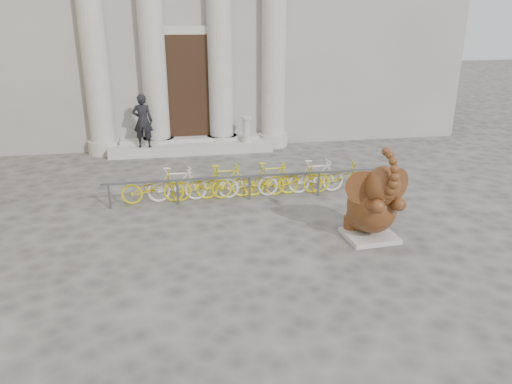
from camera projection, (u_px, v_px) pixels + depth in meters
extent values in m
plane|color=#474442|center=(218.00, 275.00, 10.08)|extent=(80.00, 80.00, 0.00)
cube|color=black|center=(188.00, 88.00, 18.45)|extent=(2.40, 0.16, 4.00)
cylinder|color=#A8A59E|center=(93.00, 41.00, 17.22)|extent=(0.90, 0.90, 8.00)
cylinder|color=#A8A59E|center=(152.00, 41.00, 17.55)|extent=(0.90, 0.90, 8.00)
cylinder|color=#A8A59E|center=(220.00, 40.00, 17.95)|extent=(0.90, 0.90, 8.00)
cylinder|color=#A8A59E|center=(274.00, 40.00, 18.28)|extent=(0.90, 0.90, 8.00)
cube|color=#A8A59E|center=(191.00, 147.00, 18.70)|extent=(6.00, 1.20, 0.36)
cube|color=#A8A59E|center=(370.00, 235.00, 11.70)|extent=(1.22, 1.11, 0.11)
ellipsoid|color=black|center=(366.00, 216.00, 11.79)|extent=(1.02, 0.98, 0.73)
ellipsoid|color=black|center=(372.00, 207.00, 11.47)|extent=(1.19, 1.45, 1.19)
cylinder|color=black|center=(351.00, 222.00, 11.93)|extent=(0.37, 0.37, 0.30)
cylinder|color=black|center=(374.00, 220.00, 12.07)|extent=(0.37, 0.37, 0.30)
cylinder|color=black|center=(371.00, 206.00, 10.92)|extent=(0.32, 0.70, 0.46)
cylinder|color=black|center=(392.00, 203.00, 11.04)|extent=(0.32, 0.70, 0.46)
ellipsoid|color=black|center=(383.00, 186.00, 10.88)|extent=(0.83, 0.79, 0.92)
cylinder|color=black|center=(363.00, 188.00, 10.93)|extent=(0.77, 0.24, 0.78)
cylinder|color=black|center=(395.00, 185.00, 11.11)|extent=(0.74, 0.35, 0.78)
cone|color=beige|center=(381.00, 198.00, 10.70)|extent=(0.16, 0.27, 0.12)
cone|color=beige|center=(393.00, 197.00, 10.76)|extent=(0.13, 0.27, 0.12)
cube|color=slate|center=(250.00, 176.00, 13.81)|extent=(8.00, 0.06, 0.06)
cylinder|color=slate|center=(109.00, 197.00, 13.30)|extent=(0.06, 0.06, 0.70)
cylinder|color=slate|center=(178.00, 192.00, 13.60)|extent=(0.06, 0.06, 0.70)
cylinder|color=slate|center=(250.00, 188.00, 13.93)|extent=(0.06, 0.06, 0.70)
cylinder|color=slate|center=(319.00, 184.00, 14.27)|extent=(0.06, 0.06, 0.70)
cylinder|color=slate|center=(378.00, 180.00, 14.56)|extent=(0.06, 0.06, 0.70)
imported|color=gold|center=(153.00, 186.00, 13.67)|extent=(1.70, 0.50, 1.00)
imported|color=beige|center=(177.00, 184.00, 13.78)|extent=(1.66, 0.47, 1.00)
imported|color=gold|center=(201.00, 183.00, 13.89)|extent=(1.70, 0.50, 1.00)
imported|color=gold|center=(225.00, 181.00, 14.00)|extent=(1.66, 0.47, 1.00)
imported|color=beige|center=(248.00, 180.00, 14.11)|extent=(1.70, 0.50, 1.00)
imported|color=gold|center=(271.00, 179.00, 14.22)|extent=(1.66, 0.47, 1.00)
imported|color=gold|center=(294.00, 177.00, 14.33)|extent=(1.70, 0.50, 1.00)
imported|color=beige|center=(316.00, 176.00, 14.44)|extent=(1.66, 0.47, 1.00)
imported|color=gold|center=(338.00, 175.00, 14.56)|extent=(1.70, 0.50, 1.00)
imported|color=black|center=(143.00, 121.00, 17.71)|extent=(0.74, 0.53, 1.91)
cylinder|color=#A8A59E|center=(246.00, 141.00, 18.68)|extent=(0.40, 0.40, 0.12)
cylinder|color=#A8A59E|center=(246.00, 130.00, 18.55)|extent=(0.28, 0.28, 0.89)
cylinder|color=#A8A59E|center=(246.00, 118.00, 18.38)|extent=(0.40, 0.40, 0.10)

